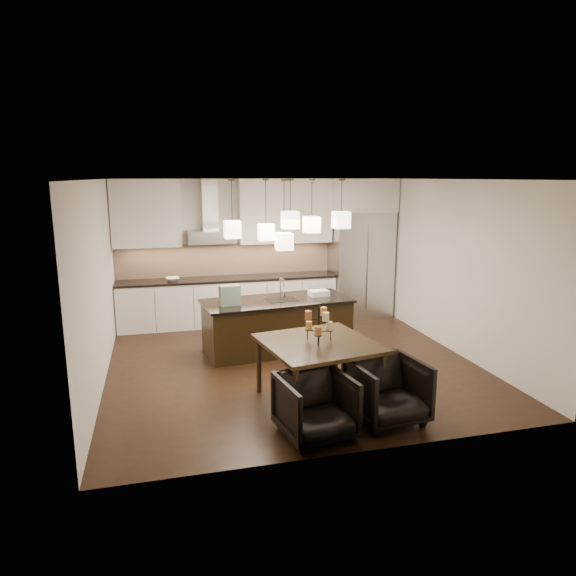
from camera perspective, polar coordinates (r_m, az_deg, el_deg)
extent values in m
cube|color=black|center=(8.09, 0.36, -8.35)|extent=(5.50, 5.50, 0.02)
cube|color=white|center=(7.57, 0.38, 12.05)|extent=(5.50, 5.50, 0.02)
cube|color=silver|center=(10.36, -3.53, 4.27)|extent=(5.50, 0.02, 2.80)
cube|color=silver|center=(5.16, 8.23, -4.07)|extent=(5.50, 0.02, 2.80)
cube|color=silver|center=(7.51, -20.46, 0.44)|extent=(0.02, 5.50, 2.80)
cube|color=silver|center=(8.81, 18.01, 2.27)|extent=(0.02, 5.50, 2.80)
cube|color=#B7B7BA|center=(10.65, 8.06, 2.62)|extent=(1.20, 0.72, 2.15)
cube|color=silver|center=(10.51, 8.29, 10.17)|extent=(1.26, 0.72, 0.65)
cube|color=silver|center=(10.13, -6.58, -1.51)|extent=(4.21, 0.62, 0.88)
cube|color=black|center=(10.03, -6.64, 1.04)|extent=(4.21, 0.66, 0.04)
cube|color=tan|center=(10.26, -6.92, 3.19)|extent=(4.21, 0.02, 0.63)
cube|color=silver|center=(9.91, -15.51, 7.99)|extent=(1.25, 0.35, 1.25)
cube|color=silver|center=(10.22, -0.31, 8.55)|extent=(1.85, 0.35, 1.25)
cube|color=#B7B7BA|center=(9.91, -8.53, 5.66)|extent=(0.90, 0.52, 0.24)
cube|color=#B7B7BA|center=(9.97, -8.70, 9.15)|extent=(0.30, 0.28, 0.96)
imported|color=silver|center=(9.89, -12.68, 0.97)|extent=(0.27, 0.27, 0.06)
cube|color=black|center=(8.53, -1.22, -4.25)|extent=(2.43, 1.18, 0.82)
cube|color=black|center=(8.42, -1.23, -1.43)|extent=(2.51, 1.27, 0.04)
cube|color=#184526|center=(8.08, -6.48, -0.81)|extent=(0.34, 0.20, 0.32)
cube|color=silver|center=(8.70, 3.43, -0.56)|extent=(0.34, 0.26, 0.09)
cylinder|color=beige|center=(6.52, 4.62, -4.23)|extent=(0.09, 0.09, 0.11)
cylinder|color=gold|center=(6.53, 2.34, -4.17)|extent=(0.09, 0.09, 0.11)
cylinder|color=#9A5428|center=(6.31, 3.38, -4.77)|extent=(0.09, 0.09, 0.11)
cylinder|color=gold|center=(6.54, 3.99, -2.61)|extent=(0.09, 0.09, 0.11)
cylinder|color=#9A5428|center=(6.36, 2.26, -3.01)|extent=(0.09, 0.09, 0.11)
cylinder|color=beige|center=(6.30, 4.22, -3.20)|extent=(0.09, 0.09, 0.11)
imported|color=black|center=(5.82, 3.09, -13.00)|extent=(0.88, 0.89, 0.71)
imported|color=black|center=(6.26, 10.95, -11.12)|extent=(0.89, 0.91, 0.75)
cube|color=beige|center=(7.87, -6.19, 6.48)|extent=(0.24, 0.24, 0.26)
cube|color=beige|center=(8.39, -2.45, 6.21)|extent=(0.24, 0.24, 0.26)
cube|color=beige|center=(7.96, 0.24, 7.57)|extent=(0.24, 0.24, 0.26)
cube|color=beige|center=(8.40, 2.64, 7.07)|extent=(0.24, 0.24, 0.26)
cube|color=beige|center=(8.20, 5.92, 7.53)|extent=(0.24, 0.24, 0.26)
cube|color=beige|center=(7.90, -0.44, 5.19)|extent=(0.24, 0.24, 0.26)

